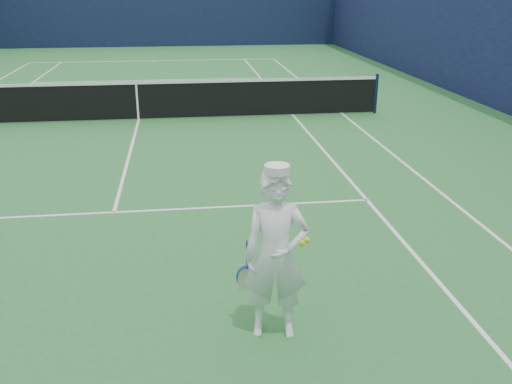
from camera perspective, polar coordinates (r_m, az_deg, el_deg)
ground at (r=15.33m, az=-11.65°, el=7.06°), size 80.00×80.00×0.00m
court_markings at (r=15.33m, az=-11.65°, el=7.07°), size 11.03×23.83×0.01m
windscreen_fence at (r=15.01m, az=-12.21°, el=14.50°), size 20.12×36.12×4.00m
tennis_net at (r=15.22m, az=-11.80°, el=9.09°), size 12.88×0.09×1.07m
tennis_player at (r=5.64m, az=1.99°, el=-6.32°), size 0.75×0.57×1.82m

